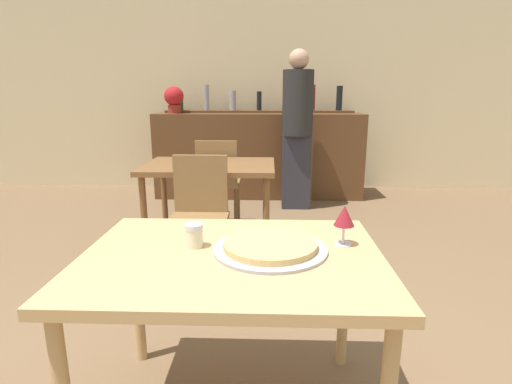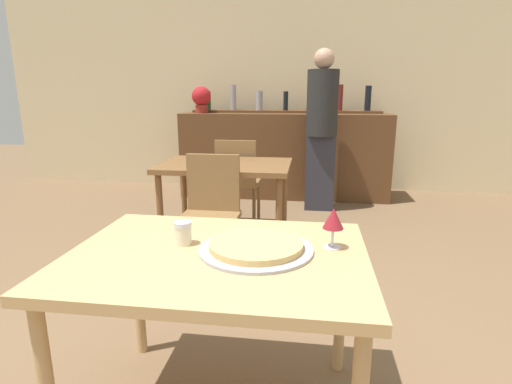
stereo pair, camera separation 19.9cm
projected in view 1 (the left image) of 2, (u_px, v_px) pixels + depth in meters
name	position (u px, v px, depth m)	size (l,w,h in m)	color
wall_back	(260.00, 85.00, 5.40)	(8.00, 0.05, 2.80)	beige
dining_table_near	(232.00, 272.00, 1.50)	(1.12, 0.83, 0.72)	tan
dining_table_far	(210.00, 175.00, 3.24)	(1.05, 0.72, 0.75)	brown
bar_counter	(259.00, 155.00, 5.12)	(2.60, 0.56, 1.05)	brown
bar_back_shelf	(259.00, 107.00, 5.11)	(2.39, 0.24, 0.35)	brown
chair_far_side_front	(199.00, 210.00, 2.76)	(0.40, 0.40, 0.88)	olive
chair_far_side_back	(218.00, 178.00, 3.79)	(0.40, 0.40, 0.88)	olive
pizza_tray	(270.00, 246.00, 1.51)	(0.43, 0.43, 0.04)	#A3A3A8
cheese_shaker	(194.00, 235.00, 1.54)	(0.07, 0.07, 0.09)	beige
person_standing	(297.00, 125.00, 4.44)	(0.34, 0.34, 1.76)	#2D2D38
wine_glass	(344.00, 217.00, 1.55)	(0.08, 0.08, 0.16)	silver
potted_plant	(174.00, 98.00, 4.93)	(0.24, 0.24, 0.33)	maroon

